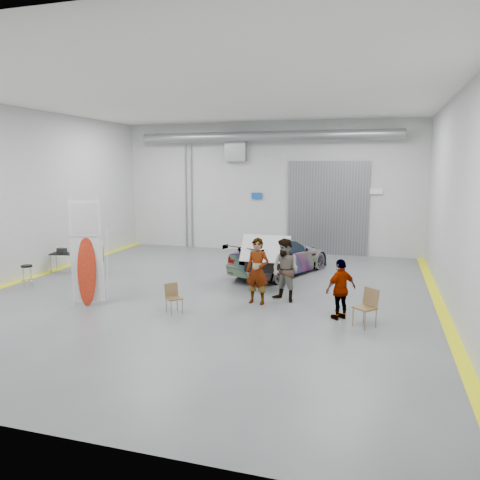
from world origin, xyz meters
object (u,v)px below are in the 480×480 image
(person_a, at_px, (257,271))
(office_chair, at_px, (96,263))
(person_c, at_px, (341,289))
(shop_stool, at_px, (27,276))
(surfboard_display, at_px, (84,261))
(work_table, at_px, (65,253))
(sedan_car, at_px, (280,256))
(folding_chair_near, at_px, (174,304))
(person_b, at_px, (285,270))
(folding_chair_far, at_px, (364,315))

(person_a, distance_m, office_chair, 6.83)
(person_c, bearing_deg, shop_stool, -45.68)
(shop_stool, xyz_separation_m, office_chair, (1.16, 2.19, 0.09))
(person_a, height_order, person_c, person_a)
(surfboard_display, relative_size, work_table, 2.60)
(person_a, height_order, surfboard_display, surfboard_display)
(shop_stool, bearing_deg, person_c, -1.69)
(sedan_car, relative_size, person_a, 2.44)
(person_a, xyz_separation_m, shop_stool, (-7.74, -0.43, -0.60))
(folding_chair_near, bearing_deg, person_c, -39.37)
(person_c, distance_m, folding_chair_near, 4.49)
(person_b, relative_size, office_chair, 1.80)
(person_b, distance_m, surfboard_display, 5.82)
(person_c, height_order, surfboard_display, surfboard_display)
(sedan_car, height_order, person_b, person_b)
(person_b, height_order, office_chair, person_b)
(person_b, xyz_separation_m, folding_chair_near, (-2.67, -2.00, -0.69))
(surfboard_display, distance_m, folding_chair_far, 7.84)
(sedan_car, height_order, work_table, sedan_car)
(folding_chair_far, height_order, shop_stool, folding_chair_far)
(folding_chair_near, bearing_deg, shop_stool, 119.84)
(person_b, height_order, shop_stool, person_b)
(person_a, relative_size, person_c, 1.21)
(person_a, relative_size, shop_stool, 2.59)
(folding_chair_near, xyz_separation_m, office_chair, (-4.63, 3.28, 0.21))
(person_b, height_order, folding_chair_far, person_b)
(sedan_car, bearing_deg, office_chair, 40.76)
(work_table, bearing_deg, folding_chair_far, -15.77)
(surfboard_display, distance_m, office_chair, 3.93)
(person_c, distance_m, office_chair, 9.36)
(sedan_car, distance_m, work_table, 8.13)
(folding_chair_near, bearing_deg, person_b, -12.69)
(sedan_car, relative_size, person_c, 2.95)
(sedan_car, distance_m, person_b, 3.62)
(person_a, relative_size, folding_chair_far, 2.01)
(folding_chair_far, distance_m, work_table, 11.56)
(surfboard_display, bearing_deg, person_b, 4.06)
(person_b, distance_m, office_chair, 7.43)
(folding_chair_near, relative_size, office_chair, 0.77)
(shop_stool, bearing_deg, office_chair, 62.06)
(person_c, bearing_deg, work_table, -58.37)
(folding_chair_near, xyz_separation_m, folding_chair_far, (5.02, 0.33, 0.05))
(sedan_car, height_order, person_a, person_a)
(sedan_car, xyz_separation_m, person_a, (0.18, -3.98, 0.28))
(sedan_car, bearing_deg, person_c, 140.68)
(sedan_car, relative_size, work_table, 3.82)
(surfboard_display, relative_size, shop_stool, 4.30)
(person_a, bearing_deg, surfboard_display, -153.23)
(work_table, bearing_deg, sedan_car, 14.42)
(work_table, bearing_deg, shop_stool, -82.60)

